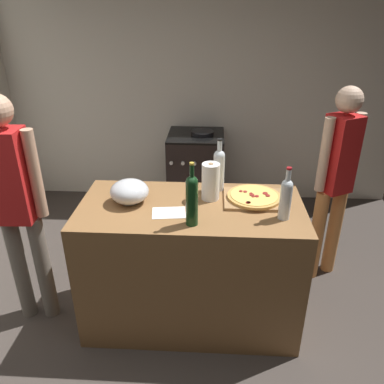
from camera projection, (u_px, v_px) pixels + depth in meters
The scene contains 14 objects.
ground_plane at pixel (180, 265), 3.51m from camera, with size 4.66×3.42×0.02m, color #3F3833.
kitchen_wall_rear at pixel (190, 87), 4.23m from camera, with size 4.66×0.10×2.60m, color silver.
counter at pixel (191, 264), 2.73m from camera, with size 1.48×0.72×0.94m, color olive.
cutting_board at pixel (254, 199), 2.59m from camera, with size 0.40×0.32×0.02m, color #9E7247.
pizza at pixel (254, 196), 2.58m from camera, with size 0.36×0.36×0.03m.
mixing_bowl at pixel (129, 192), 2.53m from camera, with size 0.26×0.26×0.16m.
paper_towel_roll at pixel (211, 182), 2.56m from camera, with size 0.12×0.12×0.26m.
wine_bottle_clear at pixel (219, 168), 2.67m from camera, with size 0.08×0.08×0.38m.
wine_bottle_green at pixel (192, 198), 2.24m from camera, with size 0.07×0.07×0.40m.
wine_bottle_amber at pixel (286, 197), 2.31m from camera, with size 0.07×0.07×0.34m.
recipe_sheet at pixel (169, 213), 2.43m from camera, with size 0.21×0.15×0.00m, color white.
stove at pixel (196, 173), 4.25m from camera, with size 0.59×0.60×0.93m.
person_in_stripes at pixel (16, 201), 2.53m from camera, with size 0.39×0.21×1.67m.
person_in_red at pixel (336, 176), 2.99m from camera, with size 0.34×0.27×1.61m.
Camera 1 is at (0.27, -1.43, 2.14)m, focal length 36.01 mm.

